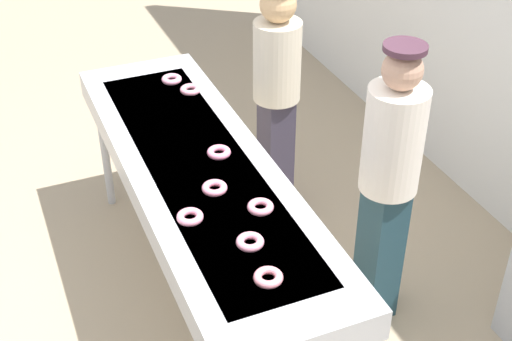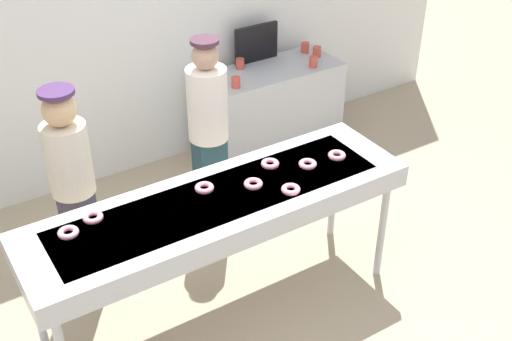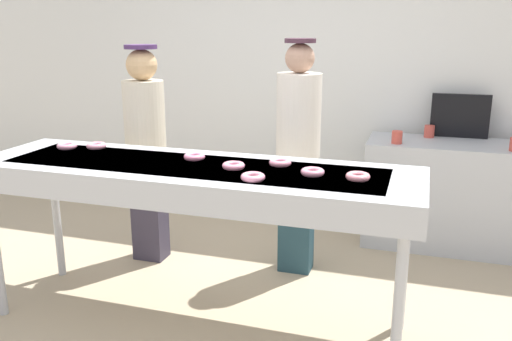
{
  "view_description": "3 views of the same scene",
  "coord_description": "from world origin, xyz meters",
  "px_view_note": "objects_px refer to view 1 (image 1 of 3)",
  "views": [
    {
      "loc": [
        3.01,
        -0.93,
        3.12
      ],
      "look_at": [
        0.14,
        0.27,
        0.99
      ],
      "focal_mm": 50.02,
      "sensor_mm": 36.0,
      "label": 1
    },
    {
      "loc": [
        -1.64,
        -3.07,
        3.49
      ],
      "look_at": [
        0.39,
        0.17,
        1.0
      ],
      "focal_mm": 45.64,
      "sensor_mm": 36.0,
      "label": 2
    },
    {
      "loc": [
        1.27,
        -2.77,
        1.81
      ],
      "look_at": [
        0.31,
        0.27,
        0.94
      ],
      "focal_mm": 37.73,
      "sensor_mm": 36.0,
      "label": 3
    }
  ],
  "objects_px": {
    "strawberry_donut_2": "(215,188)",
    "strawberry_donut_6": "(268,277)",
    "worker_baker": "(277,91)",
    "strawberry_donut_0": "(250,242)",
    "strawberry_donut_3": "(260,207)",
    "strawberry_donut_5": "(219,152)",
    "strawberry_donut_7": "(172,79)",
    "strawberry_donut_1": "(190,217)",
    "worker_assistant": "(389,176)",
    "fryer_conveyor": "(200,177)",
    "strawberry_donut_4": "(190,90)"
  },
  "relations": [
    {
      "from": "strawberry_donut_2",
      "to": "strawberry_donut_6",
      "type": "height_order",
      "value": "same"
    },
    {
      "from": "strawberry_donut_2",
      "to": "worker_baker",
      "type": "distance_m",
      "value": 1.27
    },
    {
      "from": "strawberry_donut_0",
      "to": "strawberry_donut_3",
      "type": "distance_m",
      "value": 0.26
    },
    {
      "from": "strawberry_donut_5",
      "to": "strawberry_donut_7",
      "type": "distance_m",
      "value": 0.92
    },
    {
      "from": "strawberry_donut_1",
      "to": "worker_assistant",
      "type": "bearing_deg",
      "value": 90.87
    },
    {
      "from": "strawberry_donut_1",
      "to": "strawberry_donut_3",
      "type": "relative_size",
      "value": 1.0
    },
    {
      "from": "strawberry_donut_5",
      "to": "strawberry_donut_7",
      "type": "bearing_deg",
      "value": 178.89
    },
    {
      "from": "strawberry_donut_1",
      "to": "worker_baker",
      "type": "bearing_deg",
      "value": 140.25
    },
    {
      "from": "strawberry_donut_2",
      "to": "strawberry_donut_5",
      "type": "distance_m",
      "value": 0.33
    },
    {
      "from": "fryer_conveyor",
      "to": "worker_assistant",
      "type": "xyz_separation_m",
      "value": [
        0.42,
        0.92,
        0.03
      ]
    },
    {
      "from": "strawberry_donut_2",
      "to": "strawberry_donut_5",
      "type": "bearing_deg",
      "value": 156.01
    },
    {
      "from": "strawberry_donut_0",
      "to": "strawberry_donut_3",
      "type": "xyz_separation_m",
      "value": [
        -0.22,
        0.14,
        0.0
      ]
    },
    {
      "from": "strawberry_donut_5",
      "to": "strawberry_donut_4",
      "type": "bearing_deg",
      "value": 173.53
    },
    {
      "from": "strawberry_donut_7",
      "to": "strawberry_donut_3",
      "type": "bearing_deg",
      "value": -0.03
    },
    {
      "from": "strawberry_donut_1",
      "to": "strawberry_donut_7",
      "type": "bearing_deg",
      "value": 166.38
    },
    {
      "from": "strawberry_donut_1",
      "to": "strawberry_donut_5",
      "type": "bearing_deg",
      "value": 146.02
    },
    {
      "from": "strawberry_donut_2",
      "to": "strawberry_donut_1",
      "type": "bearing_deg",
      "value": -46.8
    },
    {
      "from": "strawberry_donut_3",
      "to": "strawberry_donut_1",
      "type": "bearing_deg",
      "value": -99.6
    },
    {
      "from": "strawberry_donut_3",
      "to": "worker_assistant",
      "type": "bearing_deg",
      "value": 95.47
    },
    {
      "from": "strawberry_donut_4",
      "to": "worker_baker",
      "type": "relative_size",
      "value": 0.08
    },
    {
      "from": "strawberry_donut_4",
      "to": "strawberry_donut_6",
      "type": "bearing_deg",
      "value": -7.48
    },
    {
      "from": "strawberry_donut_2",
      "to": "strawberry_donut_7",
      "type": "relative_size",
      "value": 1.0
    },
    {
      "from": "strawberry_donut_2",
      "to": "worker_assistant",
      "type": "distance_m",
      "value": 0.94
    },
    {
      "from": "strawberry_donut_7",
      "to": "worker_assistant",
      "type": "distance_m",
      "value": 1.58
    },
    {
      "from": "strawberry_donut_0",
      "to": "worker_assistant",
      "type": "xyz_separation_m",
      "value": [
        -0.3,
        0.91,
        -0.07
      ]
    },
    {
      "from": "strawberry_donut_2",
      "to": "fryer_conveyor",
      "type": "bearing_deg",
      "value": 178.68
    },
    {
      "from": "strawberry_donut_0",
      "to": "worker_assistant",
      "type": "height_order",
      "value": "worker_assistant"
    },
    {
      "from": "strawberry_donut_6",
      "to": "strawberry_donut_2",
      "type": "bearing_deg",
      "value": 179.1
    },
    {
      "from": "strawberry_donut_0",
      "to": "strawberry_donut_3",
      "type": "bearing_deg",
      "value": 147.2
    },
    {
      "from": "fryer_conveyor",
      "to": "strawberry_donut_1",
      "type": "xyz_separation_m",
      "value": [
        0.44,
        -0.19,
        0.1
      ]
    },
    {
      "from": "strawberry_donut_1",
      "to": "strawberry_donut_5",
      "type": "height_order",
      "value": "same"
    },
    {
      "from": "strawberry_donut_0",
      "to": "strawberry_donut_6",
      "type": "height_order",
      "value": "same"
    },
    {
      "from": "worker_assistant",
      "to": "strawberry_donut_3",
      "type": "bearing_deg",
      "value": 80.1
    },
    {
      "from": "strawberry_donut_5",
      "to": "strawberry_donut_7",
      "type": "relative_size",
      "value": 1.0
    },
    {
      "from": "fryer_conveyor",
      "to": "strawberry_donut_3",
      "type": "xyz_separation_m",
      "value": [
        0.49,
        0.14,
        0.1
      ]
    },
    {
      "from": "strawberry_donut_4",
      "to": "strawberry_donut_7",
      "type": "distance_m",
      "value": 0.19
    },
    {
      "from": "strawberry_donut_4",
      "to": "worker_baker",
      "type": "bearing_deg",
      "value": 84.95
    },
    {
      "from": "strawberry_donut_5",
      "to": "worker_baker",
      "type": "distance_m",
      "value": 0.96
    },
    {
      "from": "strawberry_donut_1",
      "to": "strawberry_donut_4",
      "type": "xyz_separation_m",
      "value": [
        -1.22,
        0.4,
        0.0
      ]
    },
    {
      "from": "strawberry_donut_2",
      "to": "worker_assistant",
      "type": "bearing_deg",
      "value": 80.22
    },
    {
      "from": "strawberry_donut_2",
      "to": "worker_assistant",
      "type": "relative_size",
      "value": 0.07
    },
    {
      "from": "strawberry_donut_4",
      "to": "strawberry_donut_2",
      "type": "bearing_deg",
      "value": -11.8
    },
    {
      "from": "worker_baker",
      "to": "strawberry_donut_0",
      "type": "bearing_deg",
      "value": 151.06
    },
    {
      "from": "strawberry_donut_1",
      "to": "fryer_conveyor",
      "type": "bearing_deg",
      "value": 156.14
    },
    {
      "from": "worker_baker",
      "to": "worker_assistant",
      "type": "relative_size",
      "value": 0.97
    },
    {
      "from": "strawberry_donut_3",
      "to": "strawberry_donut_5",
      "type": "height_order",
      "value": "same"
    },
    {
      "from": "worker_baker",
      "to": "strawberry_donut_4",
      "type": "bearing_deg",
      "value": 84.22
    },
    {
      "from": "fryer_conveyor",
      "to": "strawberry_donut_2",
      "type": "bearing_deg",
      "value": -1.32
    },
    {
      "from": "strawberry_donut_2",
      "to": "worker_assistant",
      "type": "height_order",
      "value": "worker_assistant"
    },
    {
      "from": "strawberry_donut_1",
      "to": "strawberry_donut_2",
      "type": "distance_m",
      "value": 0.26
    }
  ]
}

